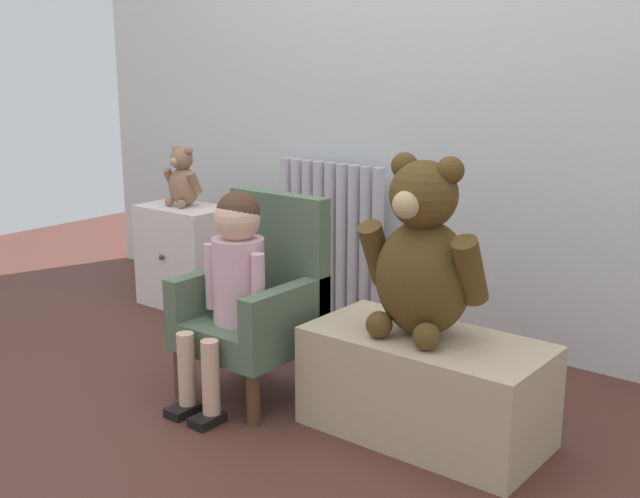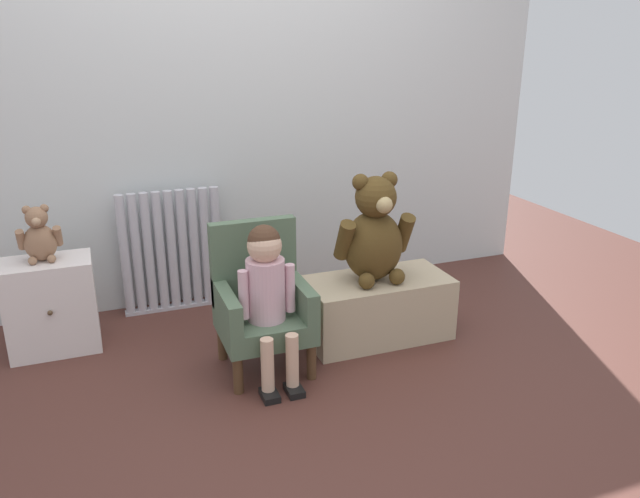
{
  "view_description": "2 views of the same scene",
  "coord_description": "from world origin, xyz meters",
  "px_view_note": "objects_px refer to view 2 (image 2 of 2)",
  "views": [
    {
      "loc": [
        1.67,
        -1.45,
        1.13
      ],
      "look_at": [
        0.15,
        0.46,
        0.53
      ],
      "focal_mm": 45.0,
      "sensor_mm": 36.0,
      "label": 1
    },
    {
      "loc": [
        -0.75,
        -2.09,
        1.48
      ],
      "look_at": [
        0.18,
        0.39,
        0.55
      ],
      "focal_mm": 35.0,
      "sensor_mm": 36.0,
      "label": 2
    }
  ],
  "objects_px": {
    "small_dresser": "(52,306)",
    "large_teddy_bear": "(374,234)",
    "small_teddy_bear": "(39,236)",
    "child_figure": "(267,282)",
    "low_bench": "(377,308)",
    "radiator": "(172,252)",
    "child_armchair": "(261,302)"
  },
  "relations": [
    {
      "from": "child_armchair",
      "to": "small_dresser",
      "type": "bearing_deg",
      "value": 151.36
    },
    {
      "from": "child_armchair",
      "to": "child_figure",
      "type": "relative_size",
      "value": 0.95
    },
    {
      "from": "large_teddy_bear",
      "to": "low_bench",
      "type": "bearing_deg",
      "value": -11.88
    },
    {
      "from": "small_dresser",
      "to": "low_bench",
      "type": "distance_m",
      "value": 1.59
    },
    {
      "from": "radiator",
      "to": "low_bench",
      "type": "xyz_separation_m",
      "value": [
        0.91,
        -0.7,
        -0.18
      ]
    },
    {
      "from": "radiator",
      "to": "low_bench",
      "type": "distance_m",
      "value": 1.16
    },
    {
      "from": "small_dresser",
      "to": "small_teddy_bear",
      "type": "relative_size",
      "value": 1.72
    },
    {
      "from": "small_dresser",
      "to": "child_figure",
      "type": "distance_m",
      "value": 1.11
    },
    {
      "from": "small_teddy_bear",
      "to": "child_figure",
      "type": "bearing_deg",
      "value": -33.97
    },
    {
      "from": "small_dresser",
      "to": "child_figure",
      "type": "height_order",
      "value": "child_figure"
    },
    {
      "from": "small_teddy_bear",
      "to": "low_bench",
      "type": "bearing_deg",
      "value": -16.03
    },
    {
      "from": "small_teddy_bear",
      "to": "large_teddy_bear",
      "type": "bearing_deg",
      "value": -16.1
    },
    {
      "from": "radiator",
      "to": "small_dresser",
      "type": "xyz_separation_m",
      "value": [
        -0.62,
        -0.27,
        -0.11
      ]
    },
    {
      "from": "child_armchair",
      "to": "small_teddy_bear",
      "type": "relative_size",
      "value": 2.5
    },
    {
      "from": "child_figure",
      "to": "small_teddy_bear",
      "type": "bearing_deg",
      "value": 146.03
    },
    {
      "from": "large_teddy_bear",
      "to": "small_teddy_bear",
      "type": "height_order",
      "value": "large_teddy_bear"
    },
    {
      "from": "small_dresser",
      "to": "child_figure",
      "type": "relative_size",
      "value": 0.65
    },
    {
      "from": "small_dresser",
      "to": "large_teddy_bear",
      "type": "height_order",
      "value": "large_teddy_bear"
    },
    {
      "from": "radiator",
      "to": "child_armchair",
      "type": "xyz_separation_m",
      "value": [
        0.29,
        -0.77,
        -0.03
      ]
    },
    {
      "from": "child_figure",
      "to": "low_bench",
      "type": "height_order",
      "value": "child_figure"
    },
    {
      "from": "radiator",
      "to": "large_teddy_bear",
      "type": "relative_size",
      "value": 1.27
    },
    {
      "from": "small_dresser",
      "to": "large_teddy_bear",
      "type": "bearing_deg",
      "value": -15.8
    },
    {
      "from": "child_armchair",
      "to": "large_teddy_bear",
      "type": "xyz_separation_m",
      "value": [
        0.59,
        0.07,
        0.24
      ]
    },
    {
      "from": "small_dresser",
      "to": "low_bench",
      "type": "xyz_separation_m",
      "value": [
        1.53,
        -0.43,
        -0.07
      ]
    },
    {
      "from": "small_dresser",
      "to": "radiator",
      "type": "bearing_deg",
      "value": 23.84
    },
    {
      "from": "radiator",
      "to": "small_teddy_bear",
      "type": "bearing_deg",
      "value": -157.2
    },
    {
      "from": "child_figure",
      "to": "low_bench",
      "type": "bearing_deg",
      "value": 15.81
    },
    {
      "from": "small_teddy_bear",
      "to": "radiator",
      "type": "bearing_deg",
      "value": 22.8
    },
    {
      "from": "low_bench",
      "to": "large_teddy_bear",
      "type": "xyz_separation_m",
      "value": [
        -0.03,
        0.01,
        0.39
      ]
    },
    {
      "from": "child_armchair",
      "to": "low_bench",
      "type": "distance_m",
      "value": 0.64
    },
    {
      "from": "radiator",
      "to": "child_armchair",
      "type": "distance_m",
      "value": 0.82
    },
    {
      "from": "radiator",
      "to": "child_figure",
      "type": "xyz_separation_m",
      "value": [
        0.29,
        -0.88,
        0.12
      ]
    }
  ]
}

